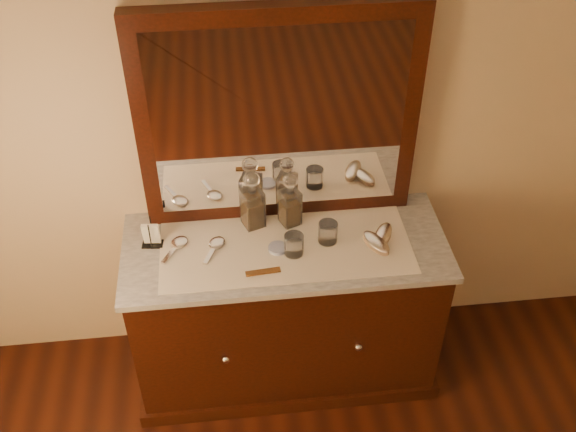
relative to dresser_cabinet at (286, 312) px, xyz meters
The scene contains 18 objects.
dresser_cabinet is the anchor object (origin of this frame).
dresser_plinth 0.37m from the dresser_cabinet, ahead, with size 1.46×0.59×0.08m, color black.
knob_left 0.42m from the dresser_cabinet, 136.47° to the right, with size 0.04×0.04×0.04m, color silver.
knob_right 0.42m from the dresser_cabinet, 43.53° to the right, with size 0.04×0.04×0.04m, color silver.
marble_top 0.42m from the dresser_cabinet, ahead, with size 1.44×0.59×0.03m, color silver.
mirror_frame 0.97m from the dresser_cabinet, 90.00° to the left, with size 1.20×0.08×1.00m, color black.
mirror_glass 0.96m from the dresser_cabinet, 90.00° to the left, with size 1.06×0.01×0.86m, color white.
lace_runner 0.44m from the dresser_cabinet, 90.00° to the right, with size 1.10×0.45×0.00m, color silver.
pin_dish 0.45m from the dresser_cabinet, 141.27° to the right, with size 0.08×0.08×0.01m, color white.
comb 0.49m from the dresser_cabinet, 124.53° to the right, with size 0.15×0.03×0.01m, color brown.
napkin_rack 0.77m from the dresser_cabinet, behind, with size 0.10×0.06×0.14m.
decanter_left 0.59m from the dresser_cabinet, 130.35° to the left, with size 0.11×0.11×0.29m.
decanter_right 0.57m from the dresser_cabinet, 75.62° to the left, with size 0.11×0.11×0.27m.
brush_near 0.61m from the dresser_cabinet, ahead, with size 0.13×0.18×0.04m.
brush_far 0.64m from the dresser_cabinet, ahead, with size 0.13×0.17×0.04m.
hand_mirror_outer 0.66m from the dresser_cabinet, behind, with size 0.13×0.19×0.02m.
hand_mirror_inner 0.55m from the dresser_cabinet, behind, with size 0.12×0.18×0.02m.
tumblers 0.51m from the dresser_cabinet, 14.48° to the right, with size 0.24×0.15×0.10m.
Camera 1 is at (-0.24, -0.21, 2.85)m, focal length 41.81 mm.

